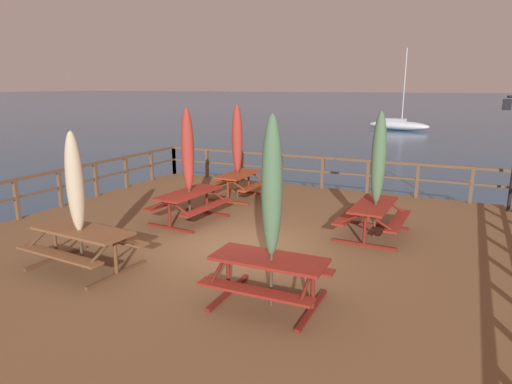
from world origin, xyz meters
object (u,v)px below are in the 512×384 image
object	(u,v)px
picnic_table_mid_centre	(83,239)
picnic_table_back_right	(239,180)
patio_umbrella_tall_back_right	(379,159)
picnic_table_mid_left	(189,200)
patio_umbrella_short_front	(75,183)
picnic_table_mid_right	(269,270)
patio_umbrella_tall_front	(188,150)
sailboat_distant	(398,125)
patio_umbrella_tall_back_left	(237,139)
patio_umbrella_short_back	(272,188)
picnic_table_front_left	(373,213)

from	to	relation	value
picnic_table_mid_centre	picnic_table_back_right	size ratio (longest dim) A/B	1.22
picnic_table_back_right	patio_umbrella_tall_back_right	distance (m)	5.08
picnic_table_mid_left	patio_umbrella_tall_back_right	size ratio (longest dim) A/B	0.70
patio_umbrella_tall_back_right	patio_umbrella_short_front	bearing A→B (deg)	-137.87
patio_umbrella_tall_back_right	picnic_table_mid_left	bearing A→B (deg)	-170.22
picnic_table_back_right	picnic_table_mid_right	world-z (taller)	same
patio_umbrella_tall_back_right	patio_umbrella_tall_front	size ratio (longest dim) A/B	1.00
picnic_table_mid_centre	patio_umbrella_tall_back_right	world-z (taller)	patio_umbrella_tall_back_right
patio_umbrella_short_front	patio_umbrella_tall_front	size ratio (longest dim) A/B	0.91
sailboat_distant	picnic_table_mid_right	bearing A→B (deg)	-84.74
patio_umbrella_tall_back_left	patio_umbrella_short_front	bearing A→B (deg)	-91.27
picnic_table_mid_left	patio_umbrella_short_back	bearing A→B (deg)	-41.46
picnic_table_front_left	patio_umbrella_tall_front	xyz separation A→B (m)	(-4.49, -0.80, 1.27)
picnic_table_front_left	patio_umbrella_tall_front	size ratio (longest dim) A/B	0.67
picnic_table_mid_centre	picnic_table_back_right	bearing A→B (deg)	88.79
picnic_table_front_left	patio_umbrella_tall_back_right	world-z (taller)	patio_umbrella_tall_back_right
picnic_table_mid_left	patio_umbrella_tall_front	bearing A→B (deg)	105.86
picnic_table_back_right	picnic_table_mid_left	world-z (taller)	same
patio_umbrella_tall_back_right	patio_umbrella_tall_front	xyz separation A→B (m)	(-4.54, -0.75, 0.01)
patio_umbrella_tall_back_right	patio_umbrella_short_back	xyz separation A→B (m)	(-0.82, -4.06, 0.09)
patio_umbrella_short_back	patio_umbrella_tall_back_right	bearing A→B (deg)	78.53
picnic_table_mid_centre	picnic_table_mid_right	distance (m)	3.76
picnic_table_front_left	sailboat_distant	size ratio (longest dim) A/B	0.25
patio_umbrella_tall_back_left	patio_umbrella_short_back	size ratio (longest dim) A/B	0.95
picnic_table_mid_centre	patio_umbrella_tall_back_right	bearing A→B (deg)	42.00
patio_umbrella_tall_back_left	picnic_table_mid_centre	bearing A→B (deg)	-91.06
picnic_table_mid_left	sailboat_distant	size ratio (longest dim) A/B	0.26
picnic_table_front_left	picnic_table_mid_right	size ratio (longest dim) A/B	1.05
patio_umbrella_tall_back_right	patio_umbrella_short_back	distance (m)	4.14
picnic_table_mid_centre	patio_umbrella_tall_back_right	size ratio (longest dim) A/B	0.74
patio_umbrella_tall_back_left	picnic_table_back_right	bearing A→B (deg)	67.69
patio_umbrella_short_front	patio_umbrella_short_back	bearing A→B (deg)	2.49
patio_umbrella_short_back	picnic_table_front_left	bearing A→B (deg)	79.38
patio_umbrella_tall_front	patio_umbrella_tall_back_left	bearing A→B (deg)	89.88
picnic_table_mid_left	patio_umbrella_tall_back_left	world-z (taller)	patio_umbrella_tall_back_left
picnic_table_mid_right	patio_umbrella_tall_front	xyz separation A→B (m)	(-3.65, 3.24, 1.27)
picnic_table_mid_right	patio_umbrella_short_front	bearing A→B (deg)	-176.39
picnic_table_mid_left	sailboat_distant	world-z (taller)	sailboat_distant
picnic_table_mid_right	patio_umbrella_tall_back_right	world-z (taller)	patio_umbrella_tall_back_right
picnic_table_front_left	patio_umbrella_short_back	world-z (taller)	patio_umbrella_short_back
patio_umbrella_tall_front	sailboat_distant	world-z (taller)	sailboat_distant
patio_umbrella_short_back	sailboat_distant	size ratio (longest dim) A/B	0.39
patio_umbrella_short_front	picnic_table_mid_centre	bearing A→B (deg)	59.99
picnic_table_mid_centre	patio_umbrella_tall_back_left	bearing A→B (deg)	88.94
picnic_table_mid_right	patio_umbrella_short_back	bearing A→B (deg)	-44.78
picnic_table_mid_centre	sailboat_distant	xyz separation A→B (m)	(0.08, 40.13, -0.92)
picnic_table_front_left	patio_umbrella_short_front	world-z (taller)	patio_umbrella_short_front
picnic_table_back_right	patio_umbrella_tall_front	world-z (taller)	patio_umbrella_tall_front
patio_umbrella_short_back	picnic_table_back_right	bearing A→B (deg)	121.66
patio_umbrella_tall_back_right	patio_umbrella_tall_back_left	distance (m)	4.92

